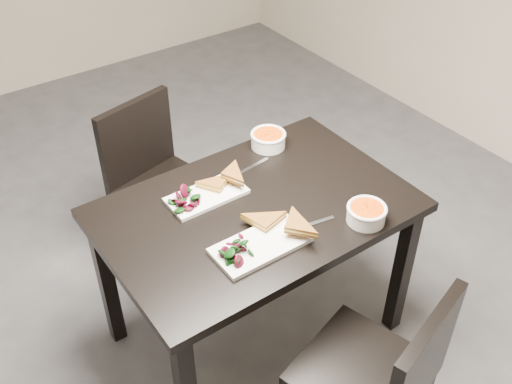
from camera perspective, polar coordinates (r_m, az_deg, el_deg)
ground at (r=3.01m, az=-11.10°, el=-10.66°), size 5.00×5.00×0.00m
table at (r=2.40m, az=-0.00°, el=-3.17°), size 1.20×0.80×0.75m
chair_near at (r=2.18m, az=12.08°, el=-16.70°), size 0.52×0.52×0.85m
chair_far at (r=2.98m, az=-9.62°, el=1.60°), size 0.51×0.51×0.85m
plate_near at (r=2.15m, az=0.45°, el=-5.07°), size 0.35×0.18×0.02m
sandwich_near at (r=2.17m, az=1.62°, el=-3.44°), size 0.20×0.17×0.06m
salad_near at (r=2.09m, az=-1.78°, el=-5.50°), size 0.11×0.10×0.05m
soup_bowl_near at (r=2.28m, az=10.50°, el=-1.97°), size 0.15×0.15×0.07m
cutlery_near at (r=2.26m, az=5.48°, el=-3.02°), size 0.18×0.05×0.00m
plate_far at (r=2.38m, az=-4.74°, el=-0.34°), size 0.31×0.16×0.02m
sandwich_far at (r=2.37m, az=-3.25°, el=0.67°), size 0.20×0.18×0.05m
salad_far at (r=2.32m, az=-6.88°, el=-0.67°), size 0.10×0.09×0.04m
soup_bowl_far at (r=2.64m, az=1.18°, el=5.11°), size 0.16×0.16×0.07m
cutlery_far at (r=2.54m, az=-0.36°, el=2.45°), size 0.18×0.04×0.00m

